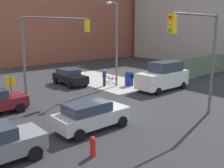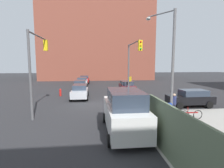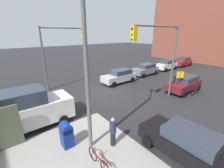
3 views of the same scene
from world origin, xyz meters
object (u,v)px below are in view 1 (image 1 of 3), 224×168
bicycle_leaning_on_fence (111,80)px  pedestrian_crossing (104,77)px  smokestack (124,21)px  sedan_black (70,77)px  mailbox_blue (129,78)px  traffic_signal_nw_corner (52,42)px  traffic_signal_se_corner (199,46)px  van_white_delivery (163,76)px  sedan_silver (91,115)px  fire_hydrant (93,146)px  street_lamp_corner (116,39)px

bicycle_leaning_on_fence → pedestrian_crossing: bearing=-153.5°
smokestack → sedan_black: smokestack is taller
mailbox_blue → pedestrian_crossing: (-2.00, 1.50, 0.13)m
traffic_signal_nw_corner → traffic_signal_se_corner: (4.94, -9.00, -0.05)m
pedestrian_crossing → bicycle_leaning_on_fence: bearing=0.3°
bicycle_leaning_on_fence → van_white_delivery: bearing=-70.5°
mailbox_blue → sedan_silver: (-9.44, -6.62, 0.08)m
smokestack → bicycle_leaning_on_fence: (-23.18, -22.80, -7.02)m
fire_hydrant → bicycle_leaning_on_fence: (10.60, 11.40, -0.14)m
fire_hydrant → sedan_black: sedan_black is taller
sedan_black → bicycle_leaning_on_fence: sedan_black is taller
traffic_signal_nw_corner → fire_hydrant: size_ratio=6.91×
smokestack → traffic_signal_se_corner: size_ratio=2.27×
traffic_signal_se_corner → bicycle_leaning_on_fence: bearing=75.8°
sedan_black → pedestrian_crossing: bearing=-50.4°
street_lamp_corner → sedan_silver: bearing=-138.4°
smokestack → bicycle_leaning_on_fence: 33.27m
traffic_signal_se_corner → mailbox_blue: (3.56, 9.50, -3.83)m
traffic_signal_se_corner → sedan_black: (-0.75, 13.78, -3.75)m
traffic_signal_se_corner → bicycle_leaning_on_fence: size_ratio=3.71×
smokestack → mailbox_blue: 34.33m
street_lamp_corner → sedan_silver: size_ratio=1.84×
fire_hydrant → pedestrian_crossing: size_ratio=0.55×
traffic_signal_nw_corner → pedestrian_crossing: size_ratio=3.79×
mailbox_blue → fire_hydrant: size_ratio=1.52×
mailbox_blue → sedan_black: (-4.30, 4.28, 0.08)m
sedan_black → bicycle_leaning_on_fence: size_ratio=2.42×
street_lamp_corner → mailbox_blue: 4.19m
street_lamp_corner → sedan_silver: (-8.13, -7.22, -3.86)m
fire_hydrant → sedan_black: bearing=62.9°
mailbox_blue → fire_hydrant: 14.50m
mailbox_blue → bicycle_leaning_on_fence: mailbox_blue is taller
traffic_signal_nw_corner → sedan_silver: size_ratio=1.49×
mailbox_blue → fire_hydrant: mailbox_blue is taller
traffic_signal_se_corner → street_lamp_corner: bearing=77.5°
traffic_signal_se_corner → van_white_delivery: bearing=52.3°
smokestack → bicycle_leaning_on_fence: bearing=-135.5°
mailbox_blue → van_white_delivery: bearing=-67.7°
traffic_signal_nw_corner → mailbox_blue: size_ratio=4.55×
pedestrian_crossing → street_lamp_corner: bearing=-78.7°
street_lamp_corner → pedestrian_crossing: bearing=127.5°
sedan_black → sedan_silver: bearing=-115.2°
smokestack → street_lamp_corner: 34.25m
sedan_silver → smokestack: bearing=44.6°
fire_hydrant → van_white_delivery: (12.51, 6.00, 0.79)m
mailbox_blue → sedan_silver: bearing=-145.0°
smokestack → traffic_signal_se_corner: 43.37m
traffic_signal_nw_corner → van_white_delivery: (9.81, -2.70, -3.37)m
mailbox_blue → sedan_silver: 11.53m
street_lamp_corner → fire_hydrant: 14.55m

